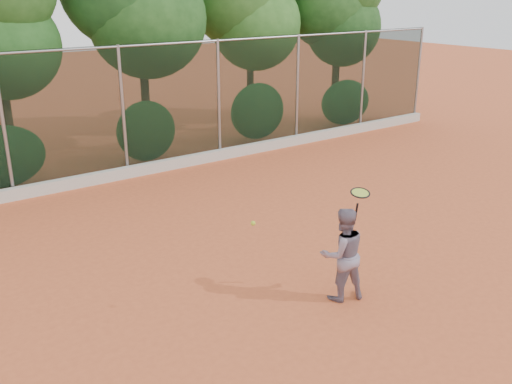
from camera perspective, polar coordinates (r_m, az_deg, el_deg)
ground at (r=10.45m, az=3.25°, el=-7.97°), size 80.00×80.00×0.00m
concrete_curb at (r=15.87m, az=-12.45°, el=1.99°), size 24.00×0.20×0.30m
tennis_player at (r=9.38m, az=8.63°, el=-6.16°), size 0.92×0.81×1.59m
chainlink_fence at (r=15.61m, az=-13.18°, el=8.14°), size 24.09×0.09×3.50m
foliage_backdrop at (r=16.99m, az=-18.43°, el=17.24°), size 23.70×3.63×7.55m
tennis_racket at (r=9.21m, az=10.34°, el=-0.31°), size 0.42×0.42×0.56m
tennis_ball_in_flight at (r=8.38m, az=-0.29°, el=-3.15°), size 0.07×0.07×0.07m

